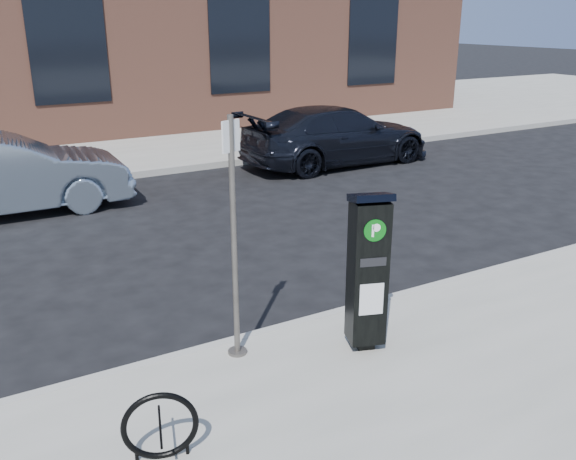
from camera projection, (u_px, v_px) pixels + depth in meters
ground at (299, 332)px, 7.10m from camera, size 120.00×120.00×0.00m
sidewalk_far at (65, 135)px, 18.56m from camera, size 60.00×12.00×0.15m
curb_near at (300, 327)px, 7.06m from camera, size 60.00×0.12×0.16m
curb_far at (117, 177)px, 13.65m from camera, size 60.00×0.12×0.16m
parking_kiosk at (368, 270)px, 6.21m from camera, size 0.49×0.46×1.73m
sign_pole at (234, 243)px, 5.97m from camera, size 0.21×0.20×2.48m
bike_rack at (160, 426)px, 4.77m from camera, size 0.60×0.21×0.61m
car_silver at (1, 175)px, 11.11m from camera, size 4.57×1.69×1.50m
car_dark at (337, 135)px, 14.98m from camera, size 4.98×2.14×1.43m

